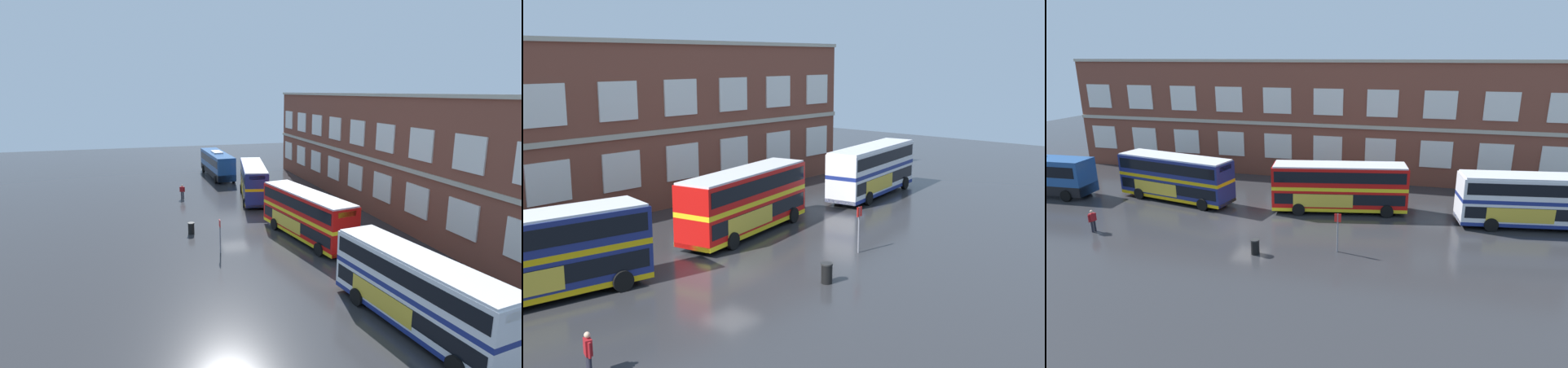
% 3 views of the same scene
% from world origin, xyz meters
% --- Properties ---
extents(ground_plane, '(120.00, 120.00, 0.00)m').
position_xyz_m(ground_plane, '(0.00, 2.00, 0.00)').
color(ground_plane, '#2B2B2D').
extents(brick_terminal_building, '(53.89, 8.19, 12.26)m').
position_xyz_m(brick_terminal_building, '(0.59, 17.98, 5.98)').
color(brick_terminal_building, brown).
rests_on(brick_terminal_building, ground).
extents(double_decker_near, '(11.29, 4.58, 4.07)m').
position_xyz_m(double_decker_near, '(-8.56, 4.16, 2.15)').
color(double_decker_near, navy).
rests_on(double_decker_near, ground).
extents(double_decker_middle, '(11.29, 4.58, 4.07)m').
position_xyz_m(double_decker_middle, '(6.16, 4.92, 2.15)').
color(double_decker_middle, red).
rests_on(double_decker_middle, ground).
extents(double_decker_far, '(11.25, 4.12, 4.07)m').
position_xyz_m(double_decker_far, '(20.99, 5.18, 2.15)').
color(double_decker_far, silver).
rests_on(double_decker_far, ground).
extents(waiting_passenger, '(0.36, 0.63, 1.70)m').
position_xyz_m(waiting_passenger, '(-10.71, -3.96, 0.93)').
color(waiting_passenger, black).
rests_on(waiting_passenger, ground).
extents(bus_stand_flag, '(0.44, 0.10, 2.70)m').
position_xyz_m(bus_stand_flag, '(7.45, -2.82, 1.64)').
color(bus_stand_flag, slate).
rests_on(bus_stand_flag, ground).
extents(station_litter_bin, '(0.60, 0.60, 1.03)m').
position_xyz_m(station_litter_bin, '(2.27, -4.48, 0.52)').
color(station_litter_bin, black).
rests_on(station_litter_bin, ground).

